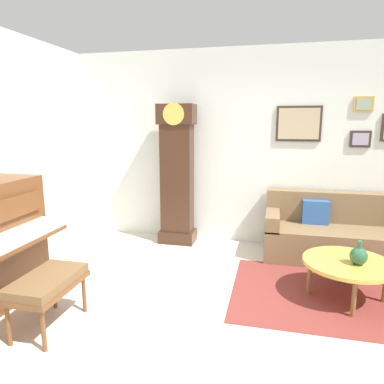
{
  "coord_description": "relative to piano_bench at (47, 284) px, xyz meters",
  "views": [
    {
      "loc": [
        0.44,
        -2.71,
        1.77
      ],
      "look_at": [
        -0.48,
        1.16,
        0.97
      ],
      "focal_mm": 32.38,
      "sensor_mm": 36.0,
      "label": 1
    }
  ],
  "objects": [
    {
      "name": "couch",
      "position": [
        2.72,
        2.3,
        -0.09
      ],
      "size": [
        1.9,
        0.8,
        0.84
      ],
      "color": "brown",
      "rests_on": "ground_plane"
    },
    {
      "name": "piano_bench",
      "position": [
        0.0,
        0.0,
        0.0
      ],
      "size": [
        0.42,
        0.7,
        0.48
      ],
      "color": "brown",
      "rests_on": "ground_plane"
    },
    {
      "name": "coffee_table",
      "position": [
        2.62,
        1.15,
        -0.03
      ],
      "size": [
        0.88,
        0.88,
        0.4
      ],
      "color": "gold",
      "rests_on": "ground_plane"
    },
    {
      "name": "ground_plane",
      "position": [
        1.41,
        0.32,
        -0.46
      ],
      "size": [
        6.4,
        6.0,
        0.1
      ],
      "primitive_type": "cube",
      "color": "beige"
    },
    {
      "name": "green_jug",
      "position": [
        2.7,
        1.09,
        0.08
      ],
      "size": [
        0.17,
        0.17,
        0.24
      ],
      "color": "#234C33",
      "rests_on": "coffee_table"
    },
    {
      "name": "wall_back",
      "position": [
        1.42,
        2.72,
        1.0
      ],
      "size": [
        5.3,
        0.13,
        2.8
      ],
      "color": "silver",
      "rests_on": "ground_plane"
    },
    {
      "name": "area_rug",
      "position": [
        2.52,
        1.15,
        -0.4
      ],
      "size": [
        2.1,
        1.5,
        0.01
      ],
      "primitive_type": "cube",
      "color": "maroon",
      "rests_on": "ground_plane"
    },
    {
      "name": "grandfather_clock",
      "position": [
        0.49,
        2.4,
        0.56
      ],
      "size": [
        0.52,
        0.34,
        2.03
      ],
      "color": "#3D2316",
      "rests_on": "ground_plane"
    }
  ]
}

